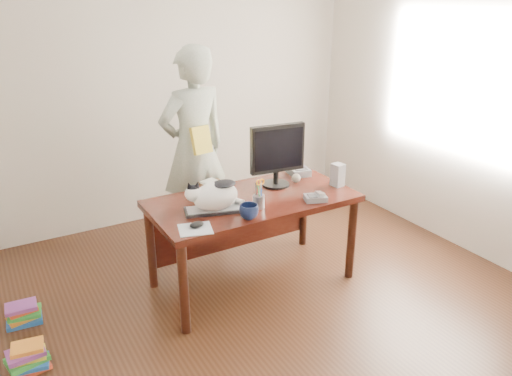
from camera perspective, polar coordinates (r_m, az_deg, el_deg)
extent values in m
plane|color=black|center=(3.81, 4.28, -14.68)|extent=(4.50, 4.50, 0.00)
plane|color=white|center=(5.16, -9.67, 11.23)|extent=(4.00, 0.00, 4.00)
plane|color=white|center=(4.62, 26.03, 8.18)|extent=(0.00, 4.50, 4.50)
cube|color=black|center=(3.89, -0.37, -1.48)|extent=(1.60, 0.80, 0.05)
cylinder|color=black|center=(3.52, -8.27, -11.37)|extent=(0.07, 0.07, 0.70)
cylinder|color=black|center=(4.20, 10.85, -5.76)|extent=(0.07, 0.07, 0.70)
cylinder|color=black|center=(4.07, -11.92, -6.72)|extent=(0.07, 0.07, 0.70)
cylinder|color=black|center=(4.67, 5.48, -2.52)|extent=(0.07, 0.07, 0.70)
cube|color=black|center=(4.32, -2.73, -3.83)|extent=(1.45, 0.03, 0.50)
cube|color=black|center=(3.66, -4.59, -2.49)|extent=(0.48, 0.29, 0.02)
cube|color=#A5A4A9|center=(3.66, -4.59, -2.29)|extent=(0.45, 0.25, 0.01)
ellipsoid|color=white|center=(3.62, -4.64, -0.94)|extent=(0.39, 0.30, 0.21)
ellipsoid|color=white|center=(3.56, -7.16, -0.62)|extent=(0.15, 0.15, 0.12)
ellipsoid|color=black|center=(3.55, -7.19, -0.05)|extent=(0.11, 0.10, 0.04)
cone|color=black|center=(3.53, -7.64, 0.26)|extent=(0.07, 0.06, 0.07)
cone|color=black|center=(3.53, -6.73, 0.34)|extent=(0.07, 0.07, 0.07)
ellipsoid|color=black|center=(3.59, -3.73, 0.48)|extent=(0.21, 0.19, 0.04)
cylinder|color=white|center=(3.72, -2.21, -1.43)|extent=(0.07, 0.15, 0.05)
cylinder|color=black|center=(4.14, 2.27, 0.43)|extent=(0.25, 0.25, 0.02)
cylinder|color=black|center=(4.11, 2.29, 1.22)|extent=(0.05, 0.05, 0.10)
cube|color=black|center=(4.01, 2.47, 4.55)|extent=(0.46, 0.10, 0.39)
cube|color=black|center=(3.99, 2.64, 4.44)|extent=(0.42, 0.05, 0.33)
cylinder|color=gray|center=(3.69, 0.31, -1.54)|extent=(0.10, 0.10, 0.10)
cylinder|color=black|center=(3.66, 0.00, -0.35)|extent=(0.03, 0.04, 0.15)
cylinder|color=#0D3EB8|center=(3.66, 0.60, -0.35)|extent=(0.02, 0.04, 0.15)
cylinder|color=red|center=(3.68, 0.15, -0.26)|extent=(0.01, 0.04, 0.15)
cylinder|color=#187B30|center=(3.65, 0.32, -0.45)|extent=(0.02, 0.03, 0.15)
cylinder|color=silver|center=(3.66, 0.46, -0.20)|extent=(0.02, 0.02, 0.11)
cylinder|color=silver|center=(3.66, 0.55, -0.17)|extent=(0.02, 0.02, 0.11)
torus|color=orange|center=(3.63, 0.31, 0.62)|extent=(0.05, 0.02, 0.05)
torus|color=orange|center=(3.65, 0.68, 0.72)|extent=(0.05, 0.02, 0.05)
cube|color=silver|center=(3.40, -6.95, -4.68)|extent=(0.27, 0.25, 0.01)
ellipsoid|color=black|center=(3.42, -6.80, -4.17)|extent=(0.11, 0.09, 0.04)
imported|color=#0D1635|center=(3.52, -0.81, -2.71)|extent=(0.19, 0.19, 0.11)
cube|color=slate|center=(3.86, 6.81, -1.14)|extent=(0.20, 0.17, 0.04)
cube|color=#3D3D40|center=(3.83, 6.47, -0.90)|extent=(0.09, 0.10, 0.01)
cube|color=silver|center=(3.86, 7.31, -0.63)|extent=(0.09, 0.14, 0.05)
cube|color=#969698|center=(4.15, 9.32, 1.49)|extent=(0.09, 0.10, 0.19)
sphere|color=beige|center=(4.20, 4.61, 1.15)|extent=(0.08, 0.08, 0.08)
cube|color=#4C1514|center=(4.06, -5.19, 0.07)|extent=(0.22, 0.18, 0.03)
cube|color=brown|center=(4.05, -5.06, 0.46)|extent=(0.18, 0.14, 0.03)
cube|color=white|center=(4.04, -5.32, 0.71)|extent=(0.15, 0.13, 0.02)
cube|color=slate|center=(4.40, 4.83, 1.99)|extent=(0.20, 0.24, 0.06)
cube|color=#3D3D40|center=(4.36, 5.02, 2.26)|extent=(0.13, 0.13, 0.01)
imported|color=beige|center=(4.55, -7.09, 4.42)|extent=(0.73, 0.54, 1.84)
cube|color=gold|center=(4.36, -6.28, 5.47)|extent=(0.19, 0.13, 0.24)
cube|color=red|center=(3.67, -24.39, -18.18)|extent=(0.25, 0.19, 0.03)
cube|color=#1C54AA|center=(3.65, -24.29, -17.83)|extent=(0.23, 0.18, 0.03)
cube|color=#2A8D30|center=(3.64, -24.69, -17.37)|extent=(0.27, 0.22, 0.03)
cube|color=gold|center=(3.62, -24.54, -17.02)|extent=(0.21, 0.16, 0.03)
cube|color=#773689|center=(3.59, -24.85, -16.76)|extent=(0.23, 0.17, 0.03)
cube|color=orange|center=(3.59, -24.69, -16.20)|extent=(0.21, 0.17, 0.03)
cube|color=#1C54AA|center=(4.12, -24.94, -13.53)|extent=(0.25, 0.19, 0.03)
cube|color=orange|center=(4.11, -25.13, -13.14)|extent=(0.22, 0.19, 0.03)
cube|color=#2A8D30|center=(4.08, -24.92, -12.82)|extent=(0.24, 0.19, 0.03)
cube|color=red|center=(4.08, -25.15, -12.40)|extent=(0.21, 0.16, 0.03)
cube|color=#773689|center=(4.05, -25.28, -12.17)|extent=(0.22, 0.17, 0.03)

